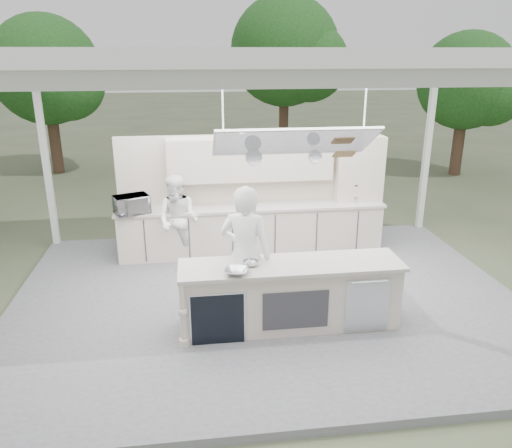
{
  "coord_description": "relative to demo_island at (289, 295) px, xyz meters",
  "views": [
    {
      "loc": [
        -1.12,
        -7.08,
        3.83
      ],
      "look_at": [
        -0.12,
        0.4,
        1.21
      ],
      "focal_mm": 35.0,
      "sensor_mm": 36.0,
      "label": 1
    }
  ],
  "objects": [
    {
      "name": "ground",
      "position": [
        -0.18,
        0.91,
        -0.6
      ],
      "size": [
        90.0,
        90.0,
        0.0
      ],
      "primitive_type": "plane",
      "color": "#535A3E",
      "rests_on": "ground"
    },
    {
      "name": "stage_deck",
      "position": [
        -0.18,
        0.91,
        -0.54
      ],
      "size": [
        8.0,
        6.0,
        0.12
      ],
      "primitive_type": "cube",
      "color": "slate",
      "rests_on": "ground"
    },
    {
      "name": "tent",
      "position": [
        -0.18,
        0.9,
        3.11
      ],
      "size": [
        8.2,
        6.2,
        3.86
      ],
      "color": "white",
      "rests_on": "ground"
    },
    {
      "name": "demo_island",
      "position": [
        0.0,
        0.0,
        0.0
      ],
      "size": [
        3.1,
        0.79,
        0.95
      ],
      "color": "beige",
      "rests_on": "stage_deck"
    },
    {
      "name": "back_counter",
      "position": [
        -0.18,
        2.81,
        0.0
      ],
      "size": [
        5.08,
        0.72,
        0.95
      ],
      "color": "beige",
      "rests_on": "stage_deck"
    },
    {
      "name": "back_wall_unit",
      "position": [
        0.27,
        3.03,
        0.98
      ],
      "size": [
        5.05,
        0.48,
        2.25
      ],
      "color": "beige",
      "rests_on": "stage_deck"
    },
    {
      "name": "tree_cluster",
      "position": [
        -0.34,
        10.68,
        2.69
      ],
      "size": [
        19.55,
        9.4,
        5.85
      ],
      "color": "brown",
      "rests_on": "ground"
    },
    {
      "name": "head_chef",
      "position": [
        -0.58,
        0.27,
        0.53
      ],
      "size": [
        0.85,
        0.7,
        2.01
      ],
      "primitive_type": "imported",
      "rotation": [
        0.0,
        0.0,
        2.79
      ],
      "color": "white",
      "rests_on": "stage_deck"
    },
    {
      "name": "sous_chef",
      "position": [
        -1.56,
        2.46,
        0.35
      ],
      "size": [
        0.99,
        0.91,
        1.65
      ],
      "primitive_type": "imported",
      "rotation": [
        0.0,
        0.0,
        -0.44
      ],
      "color": "white",
      "rests_on": "stage_deck"
    },
    {
      "name": "toaster_oven",
      "position": [
        -2.38,
        2.61,
        0.64
      ],
      "size": [
        0.7,
        0.6,
        0.33
      ],
      "primitive_type": "imported",
      "rotation": [
        0.0,
        0.0,
        0.39
      ],
      "color": "#B6B8BD",
      "rests_on": "back_counter"
    },
    {
      "name": "bowl_large",
      "position": [
        -0.76,
        -0.24,
        0.51
      ],
      "size": [
        0.38,
        0.38,
        0.08
      ],
      "primitive_type": "imported",
      "rotation": [
        0.0,
        0.0,
        -0.27
      ],
      "color": "#AFB1B6",
      "rests_on": "demo_island"
    },
    {
      "name": "bowl_small",
      "position": [
        -0.54,
        0.02,
        0.51
      ],
      "size": [
        0.23,
        0.23,
        0.07
      ],
      "primitive_type": "imported",
      "rotation": [
        0.0,
        0.0,
        0.07
      ],
      "color": "#B9BBC0",
      "rests_on": "demo_island"
    }
  ]
}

